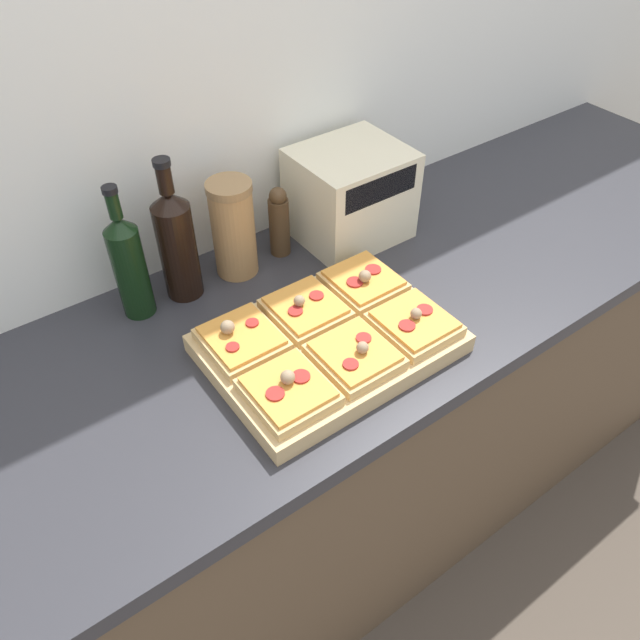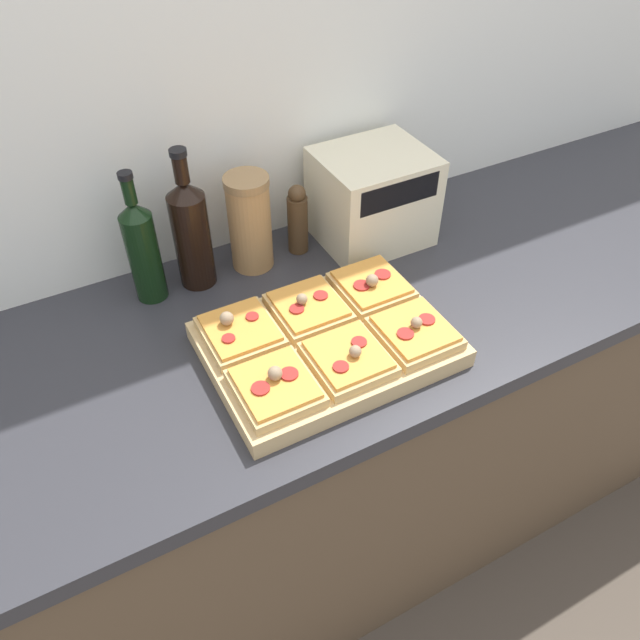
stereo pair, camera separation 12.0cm
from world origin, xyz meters
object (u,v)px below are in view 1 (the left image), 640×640
at_px(olive_oil_bottle, 129,264).
at_px(toaster_oven, 350,194).
at_px(wine_bottle, 177,243).
at_px(pepper_mill, 279,222).
at_px(cutting_board, 329,343).
at_px(grain_jar_tall, 233,229).

distance_m(olive_oil_bottle, toaster_oven, 0.53).
distance_m(wine_bottle, pepper_mill, 0.25).
xyz_separation_m(olive_oil_bottle, pepper_mill, (0.35, 0.00, -0.04)).
height_order(cutting_board, wine_bottle, wine_bottle).
relative_size(cutting_board, toaster_oven, 1.70).
distance_m(cutting_board, toaster_oven, 0.42).
bearing_deg(pepper_mill, grain_jar_tall, 180.00).
height_order(wine_bottle, pepper_mill, wine_bottle).
bearing_deg(toaster_oven, olive_oil_bottle, 176.40).
bearing_deg(toaster_oven, pepper_mill, 169.37).
relative_size(olive_oil_bottle, grain_jar_tall, 1.33).
bearing_deg(olive_oil_bottle, wine_bottle, -0.00).
relative_size(cutting_board, pepper_mill, 2.69).
bearing_deg(pepper_mill, wine_bottle, -180.00).
xyz_separation_m(olive_oil_bottle, toaster_oven, (0.53, -0.03, -0.01)).
xyz_separation_m(wine_bottle, grain_jar_tall, (0.13, 0.00, -0.02)).
height_order(grain_jar_tall, pepper_mill, grain_jar_tall).
relative_size(olive_oil_bottle, wine_bottle, 0.93).
relative_size(olive_oil_bottle, toaster_oven, 1.10).
bearing_deg(wine_bottle, cutting_board, -66.11).
xyz_separation_m(olive_oil_bottle, wine_bottle, (0.11, -0.00, 0.01)).
xyz_separation_m(cutting_board, wine_bottle, (-0.15, 0.33, 0.11)).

